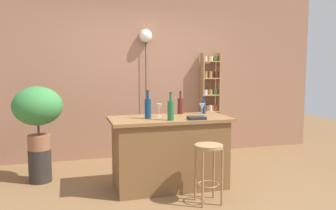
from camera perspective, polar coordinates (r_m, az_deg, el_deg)
name	(u,v)px	position (r m, az deg, el deg)	size (l,w,h in m)	color
ground	(177,195)	(4.30, 1.43, -14.42)	(12.00, 12.00, 0.00)	brown
back_wall	(142,73)	(5.91, -4.24, 5.18)	(6.40, 0.10, 2.80)	#9E6B51
kitchen_counter	(170,152)	(4.44, 0.27, -7.68)	(1.49, 0.71, 0.89)	brown
bar_stool	(209,160)	(3.94, 6.65, -8.95)	(0.31, 0.31, 0.67)	#997047
spice_shelf	(210,104)	(6.16, 6.91, 0.23)	(0.32, 0.16, 1.75)	#A87F51
plant_stool	(40,166)	(4.98, -20.17, -9.26)	(0.29, 0.29, 0.44)	#2D2823
potted_plant	(38,109)	(4.83, -20.53, -0.61)	(0.63, 0.57, 0.83)	#935B3D
bottle_sauce_amber	(203,107)	(4.71, 5.80, -0.35)	(0.06, 0.06, 0.23)	navy
bottle_vinegar	(148,108)	(4.25, -3.31, -0.49)	(0.08, 0.08, 0.35)	navy
bottle_olive_oil	(180,105)	(4.66, 2.04, -0.05)	(0.08, 0.08, 0.30)	#5B2319
bottle_spirits_clear	(171,110)	(4.11, 0.45, -0.79)	(0.08, 0.08, 0.33)	#236638
wine_glass_left	(159,107)	(4.42, -1.48, -0.38)	(0.07, 0.07, 0.16)	silver
wine_glass_center	(202,107)	(4.49, 5.56, -0.31)	(0.07, 0.07, 0.16)	silver
cookbook	(197,118)	(4.22, 4.69, -2.11)	(0.21, 0.15, 0.04)	black
pendant_globe_light	(146,38)	(5.82, -3.67, 10.93)	(0.21, 0.21, 2.12)	black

